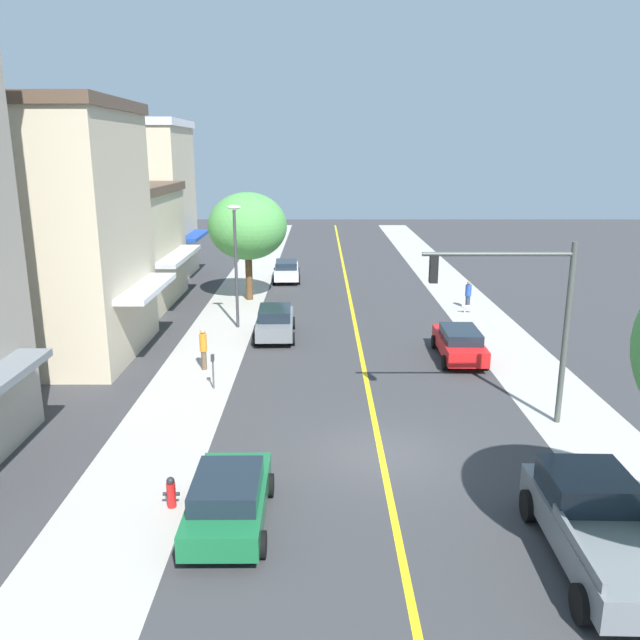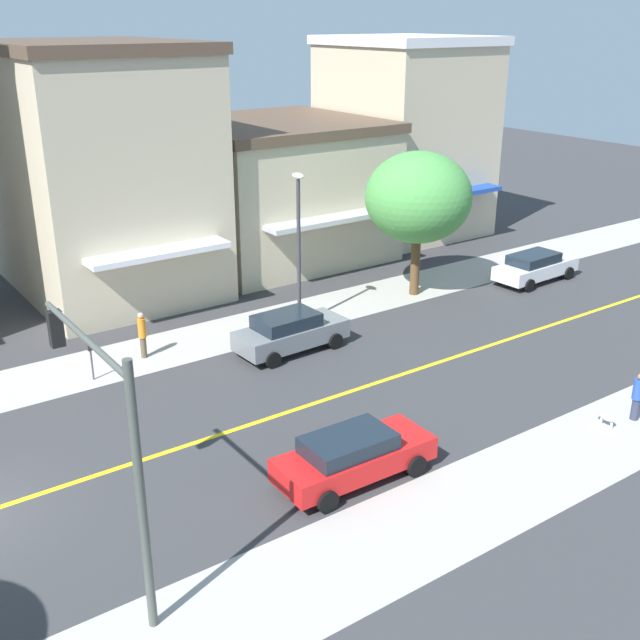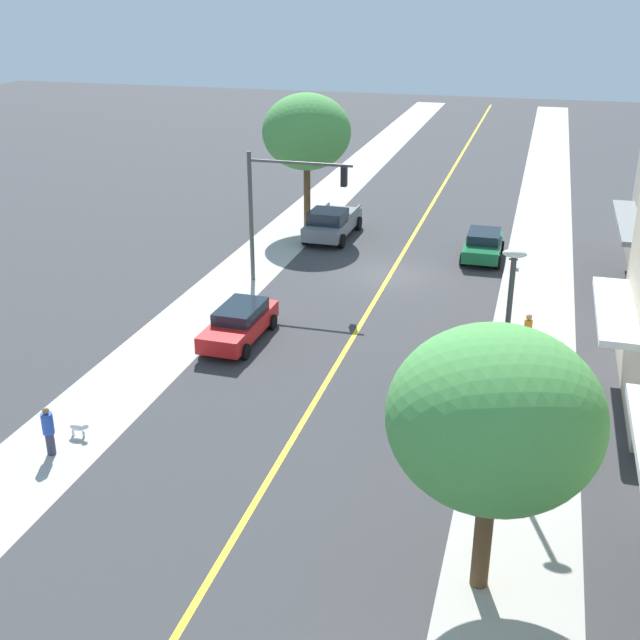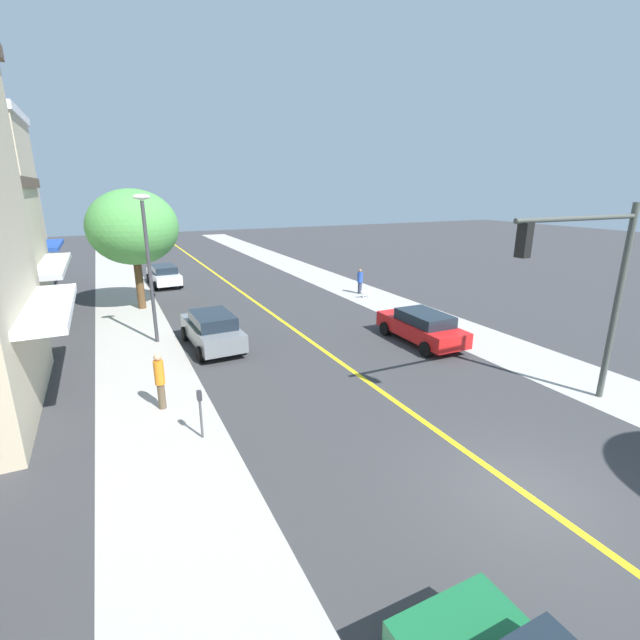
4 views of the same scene
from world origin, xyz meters
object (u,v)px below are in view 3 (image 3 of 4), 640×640
at_px(street_tree_left_near, 307,132).
at_px(grey_pickup_truck, 332,223).
at_px(street_lamp, 507,329).
at_px(fire_hydrant, 514,258).
at_px(traffic_light_mast, 281,197).
at_px(red_sedan_right_curb, 239,323).
at_px(green_sedan_left_curb, 483,245).
at_px(small_dog, 79,427).
at_px(parking_meter, 510,312).
at_px(grey_sedan_left_curb, 438,387).
at_px(pedestrian_blue_shirt, 48,430).
at_px(street_tree_right_corner, 494,418).
at_px(pedestrian_orange_shirt, 527,334).

xyz_separation_m(street_tree_left_near, grey_pickup_truck, (-2.06, 2.01, -4.70)).
bearing_deg(street_lamp, fire_hydrant, -88.55).
relative_size(traffic_light_mast, red_sedan_right_curb, 1.34).
relative_size(green_sedan_left_curb, small_dog, 6.16).
bearing_deg(street_lamp, parking_meter, -88.96).
xyz_separation_m(parking_meter, grey_sedan_left_curb, (1.97, 7.28, -0.11)).
relative_size(parking_meter, pedestrian_blue_shirt, 0.86).
relative_size(red_sedan_right_curb, pedestrian_blue_shirt, 2.87).
height_order(fire_hydrant, parking_meter, parking_meter).
bearing_deg(street_tree_right_corner, small_dog, -14.85).
bearing_deg(pedestrian_orange_shirt, fire_hydrant, 165.49).
bearing_deg(fire_hydrant, street_tree_left_near, -19.06).
distance_m(red_sedan_right_curb, grey_pickup_truck, 14.80).
bearing_deg(street_lamp, small_dog, 13.54).
xyz_separation_m(parking_meter, red_sedan_right_curb, (10.58, 3.77, -0.16)).
xyz_separation_m(fire_hydrant, grey_sedan_left_curb, (1.68, 16.04, 0.39)).
relative_size(grey_pickup_truck, small_dog, 8.11).
distance_m(street_tree_right_corner, grey_sedan_left_curb, 9.55).
bearing_deg(street_tree_left_near, street_tree_right_corner, 114.17).
relative_size(grey_pickup_truck, pedestrian_blue_shirt, 3.33).
relative_size(traffic_light_mast, street_lamp, 0.97).
bearing_deg(grey_sedan_left_curb, fire_hydrant, 171.96).
relative_size(traffic_light_mast, pedestrian_blue_shirt, 3.85).
distance_m(parking_meter, small_dog, 17.79).
bearing_deg(fire_hydrant, green_sedan_left_curb, -27.50).
bearing_deg(fire_hydrant, street_lamp, 91.45).
xyz_separation_m(street_tree_right_corner, red_sedan_right_curb, (10.82, -11.99, -3.87)).
distance_m(red_sedan_right_curb, pedestrian_orange_shirt, 11.45).
bearing_deg(grey_sedan_left_curb, green_sedan_left_curb, 177.86).
height_order(green_sedan_left_curb, pedestrian_orange_shirt, pedestrian_orange_shirt).
relative_size(grey_sedan_left_curb, pedestrian_orange_shirt, 2.47).
height_order(parking_meter, grey_pickup_truck, grey_pickup_truck).
distance_m(street_tree_right_corner, red_sedan_right_curb, 16.60).
relative_size(green_sedan_left_curb, grey_pickup_truck, 0.76).
xyz_separation_m(red_sedan_right_curb, small_dog, (2.28, 8.51, -0.44)).
distance_m(green_sedan_left_curb, pedestrian_orange_shirt, 12.24).
relative_size(street_tree_left_near, green_sedan_left_curb, 1.88).
relative_size(street_tree_left_near, red_sedan_right_curb, 1.65).
xyz_separation_m(fire_hydrant, street_lamp, (-0.45, 17.91, 3.59)).
height_order(grey_pickup_truck, pedestrian_blue_shirt, grey_pickup_truck).
bearing_deg(traffic_light_mast, grey_sedan_left_curb, -49.26).
height_order(traffic_light_mast, small_dog, traffic_light_mast).
xyz_separation_m(traffic_light_mast, grey_pickup_truck, (-0.40, -7.80, -3.36)).
height_order(fire_hydrant, street_lamp, street_lamp).
distance_m(green_sedan_left_curb, grey_pickup_truck, 8.79).
distance_m(street_tree_left_near, street_tree_right_corner, 31.58).
height_order(street_tree_left_near, grey_sedan_left_curb, street_tree_left_near).
bearing_deg(traffic_light_mast, small_dog, -96.74).
height_order(street_tree_left_near, street_tree_right_corner, street_tree_left_near).
distance_m(parking_meter, grey_pickup_truck, 15.32).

